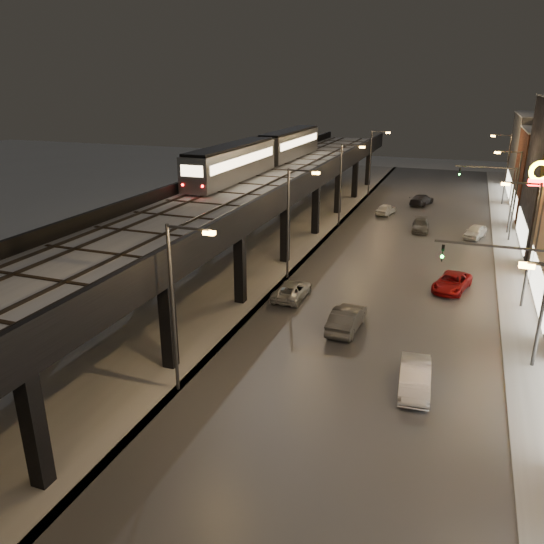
% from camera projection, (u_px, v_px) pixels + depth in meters
% --- Properties ---
extents(road_surface, '(17.00, 120.00, 0.06)m').
position_uv_depth(road_surface, '(395.00, 274.00, 44.68)').
color(road_surface, '#46474D').
rests_on(road_surface, ground).
extents(sidewalk_right, '(4.00, 120.00, 0.14)m').
position_uv_depth(sidewalk_right, '(524.00, 288.00, 41.42)').
color(sidewalk_right, '#9FA1A8').
rests_on(sidewalk_right, ground).
extents(under_viaduct_pavement, '(11.00, 120.00, 0.06)m').
position_uv_depth(under_viaduct_pavement, '(247.00, 257.00, 49.07)').
color(under_viaduct_pavement, '#9FA1A8').
rests_on(under_viaduct_pavement, ground).
extents(elevated_viaduct, '(9.00, 100.00, 6.30)m').
position_uv_depth(elevated_viaduct, '(231.00, 204.00, 44.40)').
color(elevated_viaduct, black).
rests_on(elevated_viaduct, ground).
extents(viaduct_trackbed, '(8.40, 100.00, 0.32)m').
position_uv_depth(viaduct_trackbed, '(232.00, 195.00, 44.25)').
color(viaduct_trackbed, '#B2B7C1').
rests_on(viaduct_trackbed, elevated_viaduct).
extents(viaduct_parapet_streetside, '(0.30, 100.00, 1.10)m').
position_uv_depth(viaduct_parapet_streetside, '(281.00, 193.00, 42.70)').
color(viaduct_parapet_streetside, black).
rests_on(viaduct_parapet_streetside, elevated_viaduct).
extents(viaduct_parapet_far, '(0.30, 100.00, 1.10)m').
position_uv_depth(viaduct_parapet_far, '(186.00, 186.00, 45.53)').
color(viaduct_parapet_far, black).
rests_on(viaduct_parapet_far, elevated_viaduct).
extents(streetlight_left_1, '(2.57, 0.28, 9.00)m').
position_uv_depth(streetlight_left_1, '(177.00, 299.00, 26.07)').
color(streetlight_left_1, '#38383A').
rests_on(streetlight_left_1, ground).
extents(streetlight_left_2, '(2.57, 0.28, 9.00)m').
position_uv_depth(streetlight_left_2, '(291.00, 217.00, 41.97)').
color(streetlight_left_2, '#38383A').
rests_on(streetlight_left_2, ground).
extents(streetlight_right_2, '(2.56, 0.28, 9.00)m').
position_uv_depth(streetlight_right_2, '(528.00, 237.00, 36.39)').
color(streetlight_right_2, '#38383A').
rests_on(streetlight_right_2, ground).
extents(streetlight_left_3, '(2.57, 0.28, 9.00)m').
position_uv_depth(streetlight_left_3, '(343.00, 180.00, 57.86)').
color(streetlight_left_3, '#38383A').
rests_on(streetlight_left_3, ground).
extents(streetlight_right_3, '(2.56, 0.28, 9.00)m').
position_uv_depth(streetlight_right_3, '(513.00, 190.00, 52.29)').
color(streetlight_right_3, '#38383A').
rests_on(streetlight_right_3, ground).
extents(streetlight_left_4, '(2.57, 0.28, 9.00)m').
position_uv_depth(streetlight_left_4, '(372.00, 158.00, 73.76)').
color(streetlight_left_4, '#38383A').
rests_on(streetlight_left_4, ground).
extents(streetlight_right_4, '(2.56, 0.28, 9.00)m').
position_uv_depth(streetlight_right_4, '(505.00, 165.00, 68.18)').
color(streetlight_right_4, '#38383A').
rests_on(streetlight_right_4, ground).
extents(traffic_light_rig_a, '(6.10, 0.34, 7.00)m').
position_uv_depth(traffic_light_rig_a, '(522.00, 291.00, 28.98)').
color(traffic_light_rig_a, '#38383A').
rests_on(traffic_light_rig_a, ground).
extents(traffic_light_rig_b, '(6.10, 0.34, 7.00)m').
position_uv_depth(traffic_light_rig_b, '(501.00, 191.00, 55.47)').
color(traffic_light_rig_b, '#38383A').
rests_on(traffic_light_rig_b, ground).
extents(subway_train, '(2.69, 33.03, 3.20)m').
position_uv_depth(subway_train, '(265.00, 152.00, 57.10)').
color(subway_train, gray).
rests_on(subway_train, viaduct_trackbed).
extents(car_near_white, '(1.82, 4.74, 1.54)m').
position_uv_depth(car_near_white, '(347.00, 319.00, 34.37)').
color(car_near_white, '#404142').
rests_on(car_near_white, ground).
extents(car_mid_silver, '(2.11, 4.53, 1.26)m').
position_uv_depth(car_mid_silver, '(292.00, 291.00, 39.46)').
color(car_mid_silver, '#A5A9AD').
rests_on(car_mid_silver, ground).
extents(car_mid_dark, '(3.12, 5.05, 1.37)m').
position_uv_depth(car_mid_dark, '(422.00, 200.00, 69.46)').
color(car_mid_dark, black).
rests_on(car_mid_dark, ground).
extents(car_far_white, '(2.33, 4.10, 1.31)m').
position_uv_depth(car_far_white, '(386.00, 210.00, 64.37)').
color(car_far_white, silver).
rests_on(car_far_white, ground).
extents(car_onc_silver, '(1.92, 4.55, 1.46)m').
position_uv_depth(car_onc_silver, '(415.00, 379.00, 27.58)').
color(car_onc_silver, silver).
rests_on(car_onc_silver, ground).
extents(car_onc_dark, '(3.17, 5.02, 1.29)m').
position_uv_depth(car_onc_dark, '(452.00, 283.00, 40.91)').
color(car_onc_dark, maroon).
rests_on(car_onc_dark, ground).
extents(car_onc_white, '(1.98, 4.35, 1.24)m').
position_uv_depth(car_onc_white, '(421.00, 226.00, 57.34)').
color(car_onc_white, '#565758').
rests_on(car_onc_white, ground).
extents(car_onc_red, '(2.58, 4.17, 1.32)m').
position_uv_depth(car_onc_red, '(475.00, 232.00, 54.69)').
color(car_onc_red, silver).
rests_on(car_onc_red, ground).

